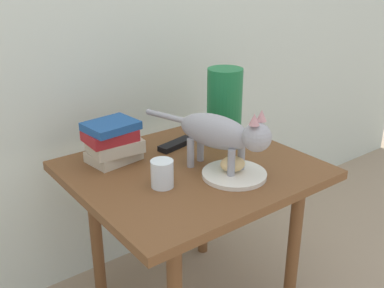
{
  "coord_description": "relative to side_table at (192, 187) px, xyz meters",
  "views": [
    {
      "loc": [
        -0.83,
        -1.09,
        1.24
      ],
      "look_at": [
        0.0,
        0.0,
        0.67
      ],
      "focal_mm": 42.27,
      "sensor_mm": 36.0,
      "label": 1
    }
  ],
  "objects": [
    {
      "name": "candle_jar",
      "position": [
        -0.16,
        -0.06,
        0.12
      ],
      "size": [
        0.07,
        0.07,
        0.08
      ],
      "color": "silver",
      "rests_on": "side_table"
    },
    {
      "name": "plate",
      "position": [
        0.06,
        -0.14,
        0.09
      ],
      "size": [
        0.21,
        0.21,
        0.01
      ],
      "primitive_type": "cylinder",
      "color": "silver",
      "rests_on": "side_table"
    },
    {
      "name": "bread_roll",
      "position": [
        0.06,
        -0.13,
        0.12
      ],
      "size": [
        0.1,
        0.09,
        0.05
      ],
      "primitive_type": "ellipsoid",
      "rotation": [
        0.0,
        0.0,
        2.68
      ],
      "color": "#E0BC7A",
      "rests_on": "plate"
    },
    {
      "name": "side_table",
      "position": [
        0.0,
        0.0,
        0.0
      ],
      "size": [
        0.77,
        0.68,
        0.59
      ],
      "color": "brown",
      "rests_on": "ground"
    },
    {
      "name": "book_stack",
      "position": [
        -0.19,
        0.19,
        0.15
      ],
      "size": [
        0.19,
        0.16,
        0.15
      ],
      "color": "#BCB299",
      "rests_on": "side_table"
    },
    {
      "name": "cat",
      "position": [
        0.05,
        -0.09,
        0.21
      ],
      "size": [
        0.18,
        0.46,
        0.23
      ],
      "color": "#99999E",
      "rests_on": "side_table"
    },
    {
      "name": "tv_remote",
      "position": [
        0.05,
        0.17,
        0.09
      ],
      "size": [
        0.16,
        0.07,
        0.02
      ],
      "primitive_type": "cube",
      "rotation": [
        0.0,
        0.0,
        0.21
      ],
      "color": "black",
      "rests_on": "side_table"
    },
    {
      "name": "green_vase",
      "position": [
        0.22,
        0.1,
        0.22
      ],
      "size": [
        0.13,
        0.13,
        0.28
      ],
      "primitive_type": "cylinder",
      "color": "#196B38",
      "rests_on": "side_table"
    }
  ]
}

